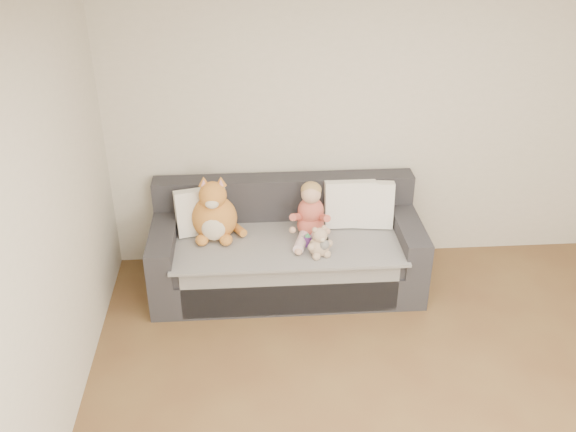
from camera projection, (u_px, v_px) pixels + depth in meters
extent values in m
plane|color=white|center=(519.00, 27.00, 2.51)|extent=(5.00, 5.00, 0.00)
plane|color=beige|center=(376.00, 118.00, 5.32)|extent=(4.50, 0.00, 4.50)
plane|color=beige|center=(3.00, 317.00, 3.00)|extent=(0.00, 5.00, 5.00)
cube|color=#2C2B31|center=(287.00, 269.00, 5.41)|extent=(2.20, 0.90, 0.30)
cube|color=#2C2B31|center=(287.00, 249.00, 5.28)|extent=(1.90, 0.80, 0.15)
cube|color=#2C2B31|center=(284.00, 198.00, 5.48)|extent=(2.20, 0.20, 0.40)
cube|color=#2C2B31|center=(164.00, 243.00, 5.21)|extent=(0.20, 0.90, 0.30)
cube|color=#2C2B31|center=(407.00, 235.00, 5.33)|extent=(0.20, 0.90, 0.30)
cube|color=#979799|center=(287.00, 241.00, 5.22)|extent=(1.85, 0.88, 0.02)
cube|color=#979799|center=(291.00, 293.00, 4.99)|extent=(1.70, 0.02, 0.41)
cube|color=white|center=(201.00, 211.00, 5.25)|extent=(0.44, 0.27, 0.39)
cube|color=white|center=(350.00, 204.00, 5.35)|extent=(0.43, 0.19, 0.40)
cube|color=white|center=(368.00, 204.00, 5.34)|extent=(0.45, 0.25, 0.40)
ellipsoid|color=#C05943|center=(310.00, 225.00, 5.26)|extent=(0.22, 0.18, 0.18)
ellipsoid|color=#C05943|center=(311.00, 211.00, 5.20)|extent=(0.21, 0.18, 0.23)
ellipsoid|color=#DBAA8C|center=(311.00, 194.00, 5.11)|extent=(0.16, 0.16, 0.16)
ellipsoid|color=tan|center=(311.00, 190.00, 5.12)|extent=(0.17, 0.17, 0.13)
cylinder|color=#C05943|center=(297.00, 217.00, 5.16)|extent=(0.15, 0.22, 0.14)
cylinder|color=#C05943|center=(324.00, 218.00, 5.14)|extent=(0.10, 0.22, 0.14)
ellipsoid|color=#DBAA8C|center=(293.00, 230.00, 5.12)|extent=(0.06, 0.06, 0.06)
ellipsoid|color=#DBAA8C|center=(327.00, 231.00, 5.10)|extent=(0.06, 0.06, 0.06)
cylinder|color=#E5B2C6|center=(301.00, 242.00, 5.12)|extent=(0.16, 0.29, 0.09)
cylinder|color=#E5B2C6|center=(317.00, 242.00, 5.11)|extent=(0.09, 0.28, 0.09)
ellipsoid|color=#DBAA8C|center=(298.00, 251.00, 5.00)|extent=(0.06, 0.09, 0.05)
ellipsoid|color=#DBAA8C|center=(319.00, 252.00, 4.99)|extent=(0.06, 0.09, 0.05)
ellipsoid|color=#BD822A|center=(215.00, 218.00, 5.19)|extent=(0.37, 0.31, 0.39)
ellipsoid|color=beige|center=(214.00, 229.00, 5.10)|extent=(0.19, 0.08, 0.21)
ellipsoid|color=#BD822A|center=(213.00, 195.00, 5.06)|extent=(0.22, 0.22, 0.22)
ellipsoid|color=beige|center=(212.00, 204.00, 4.99)|extent=(0.11, 0.07, 0.08)
cone|color=#BD822A|center=(204.00, 181.00, 5.04)|extent=(0.09, 0.09, 0.08)
cone|color=pink|center=(204.00, 182.00, 5.03)|extent=(0.06, 0.06, 0.05)
cone|color=#BD822A|center=(221.00, 181.00, 5.05)|extent=(0.09, 0.09, 0.08)
cone|color=pink|center=(221.00, 182.00, 5.04)|extent=(0.06, 0.06, 0.05)
ellipsoid|color=#BD822A|center=(202.00, 240.00, 5.12)|extent=(0.11, 0.13, 0.08)
ellipsoid|color=#BD822A|center=(226.00, 240.00, 5.13)|extent=(0.11, 0.13, 0.08)
cylinder|color=#BD822A|center=(237.00, 228.00, 5.30)|extent=(0.17, 0.25, 0.09)
ellipsoid|color=tan|center=(319.00, 247.00, 4.98)|extent=(0.16, 0.14, 0.16)
ellipsoid|color=tan|center=(320.00, 235.00, 4.92)|extent=(0.12, 0.12, 0.12)
ellipsoid|color=tan|center=(315.00, 230.00, 4.89)|extent=(0.04, 0.04, 0.04)
ellipsoid|color=tan|center=(324.00, 228.00, 4.91)|extent=(0.04, 0.04, 0.04)
ellipsoid|color=beige|center=(322.00, 239.00, 4.89)|extent=(0.04, 0.04, 0.04)
ellipsoid|color=tan|center=(311.00, 247.00, 4.92)|extent=(0.06, 0.06, 0.06)
ellipsoid|color=tan|center=(329.00, 243.00, 4.97)|extent=(0.06, 0.06, 0.06)
ellipsoid|color=tan|center=(316.00, 256.00, 4.95)|extent=(0.06, 0.06, 0.06)
ellipsoid|color=tan|center=(327.00, 254.00, 4.98)|extent=(0.06, 0.06, 0.06)
ellipsoid|color=white|center=(320.00, 245.00, 5.02)|extent=(0.14, 0.17, 0.12)
ellipsoid|color=white|center=(324.00, 245.00, 4.93)|extent=(0.08, 0.08, 0.08)
ellipsoid|color=black|center=(320.00, 240.00, 4.91)|extent=(0.03, 0.03, 0.03)
ellipsoid|color=black|center=(327.00, 239.00, 4.93)|extent=(0.03, 0.03, 0.03)
cylinder|color=#6D3591|center=(308.00, 241.00, 5.11)|extent=(0.08, 0.08, 0.08)
cone|color=#3FA663|center=(308.00, 235.00, 5.09)|extent=(0.07, 0.07, 0.03)
cylinder|color=#3FA663|center=(302.00, 240.00, 5.12)|extent=(0.02, 0.02, 0.06)
cylinder|color=#3FA663|center=(313.00, 241.00, 5.10)|extent=(0.02, 0.02, 0.06)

